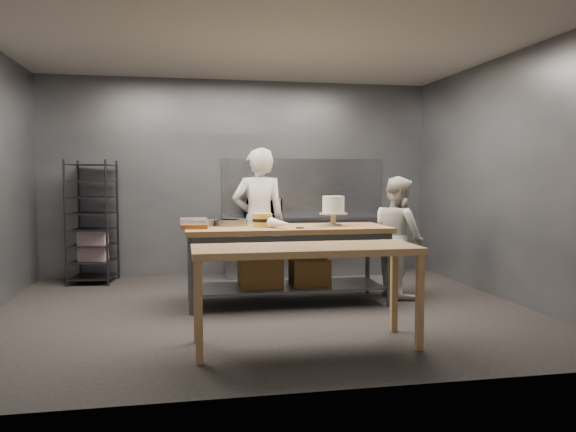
{
  "coord_description": "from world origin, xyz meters",
  "views": [
    {
      "loc": [
        -0.92,
        -6.24,
        1.51
      ],
      "look_at": [
        0.32,
        0.24,
        1.05
      ],
      "focal_mm": 35.0,
      "sensor_mm": 36.0,
      "label": 1
    }
  ],
  "objects_px": {
    "work_table": "(285,256)",
    "frosted_cake_stand": "(333,207)",
    "near_counter": "(306,256)",
    "layer_cake": "(262,220)",
    "speed_rack": "(92,223)",
    "chef_behind": "(259,221)",
    "chef_right": "(398,236)",
    "microwave": "(263,207)"
  },
  "relations": [
    {
      "from": "near_counter",
      "to": "speed_rack",
      "type": "xyz_separation_m",
      "value": [
        -2.32,
        3.53,
        0.04
      ]
    },
    {
      "from": "frosted_cake_stand",
      "to": "near_counter",
      "type": "bearing_deg",
      "value": -112.88
    },
    {
      "from": "work_table",
      "to": "frosted_cake_stand",
      "type": "relative_size",
      "value": 6.67
    },
    {
      "from": "speed_rack",
      "to": "chef_behind",
      "type": "relative_size",
      "value": 0.93
    },
    {
      "from": "chef_right",
      "to": "microwave",
      "type": "xyz_separation_m",
      "value": [
        -1.48,
        1.75,
        0.29
      ]
    },
    {
      "from": "chef_behind",
      "to": "layer_cake",
      "type": "distance_m",
      "value": 0.63
    },
    {
      "from": "chef_right",
      "to": "frosted_cake_stand",
      "type": "height_order",
      "value": "chef_right"
    },
    {
      "from": "chef_right",
      "to": "layer_cake",
      "type": "relative_size",
      "value": 6.47
    },
    {
      "from": "work_table",
      "to": "speed_rack",
      "type": "bearing_deg",
      "value": 143.55
    },
    {
      "from": "microwave",
      "to": "layer_cake",
      "type": "relative_size",
      "value": 2.31
    },
    {
      "from": "near_counter",
      "to": "layer_cake",
      "type": "height_order",
      "value": "layer_cake"
    },
    {
      "from": "chef_right",
      "to": "frosted_cake_stand",
      "type": "xyz_separation_m",
      "value": [
        -0.89,
        -0.14,
        0.39
      ]
    },
    {
      "from": "near_counter",
      "to": "layer_cake",
      "type": "relative_size",
      "value": 8.54
    },
    {
      "from": "speed_rack",
      "to": "chef_behind",
      "type": "xyz_separation_m",
      "value": [
        2.23,
        -1.15,
        0.08
      ]
    },
    {
      "from": "speed_rack",
      "to": "chef_right",
      "type": "distance_m",
      "value": 4.28
    },
    {
      "from": "microwave",
      "to": "work_table",
      "type": "bearing_deg",
      "value": -90.23
    },
    {
      "from": "speed_rack",
      "to": "microwave",
      "type": "relative_size",
      "value": 3.23
    },
    {
      "from": "speed_rack",
      "to": "chef_right",
      "type": "bearing_deg",
      "value": -22.9
    },
    {
      "from": "speed_rack",
      "to": "frosted_cake_stand",
      "type": "height_order",
      "value": "speed_rack"
    },
    {
      "from": "chef_behind",
      "to": "frosted_cake_stand",
      "type": "height_order",
      "value": "chef_behind"
    },
    {
      "from": "work_table",
      "to": "layer_cake",
      "type": "relative_size",
      "value": 10.25
    },
    {
      "from": "layer_cake",
      "to": "chef_right",
      "type": "bearing_deg",
      "value": 3.81
    },
    {
      "from": "near_counter",
      "to": "speed_rack",
      "type": "distance_m",
      "value": 4.23
    },
    {
      "from": "layer_cake",
      "to": "work_table",
      "type": "bearing_deg",
      "value": -6.34
    },
    {
      "from": "work_table",
      "to": "near_counter",
      "type": "relative_size",
      "value": 1.2
    },
    {
      "from": "chef_behind",
      "to": "layer_cake",
      "type": "bearing_deg",
      "value": 84.63
    },
    {
      "from": "work_table",
      "to": "microwave",
      "type": "height_order",
      "value": "microwave"
    },
    {
      "from": "microwave",
      "to": "layer_cake",
      "type": "bearing_deg",
      "value": -98.39
    },
    {
      "from": "near_counter",
      "to": "chef_behind",
      "type": "height_order",
      "value": "chef_behind"
    },
    {
      "from": "chef_behind",
      "to": "frosted_cake_stand",
      "type": "xyz_separation_m",
      "value": [
        0.82,
        -0.65,
        0.21
      ]
    },
    {
      "from": "work_table",
      "to": "frosted_cake_stand",
      "type": "bearing_deg",
      "value": 0.81
    },
    {
      "from": "chef_behind",
      "to": "microwave",
      "type": "height_order",
      "value": "chef_behind"
    },
    {
      "from": "frosted_cake_stand",
      "to": "layer_cake",
      "type": "bearing_deg",
      "value": 178.59
    },
    {
      "from": "chef_right",
      "to": "frosted_cake_stand",
      "type": "relative_size",
      "value": 4.21
    },
    {
      "from": "chef_right",
      "to": "microwave",
      "type": "relative_size",
      "value": 2.8
    },
    {
      "from": "near_counter",
      "to": "microwave",
      "type": "xyz_separation_m",
      "value": [
        0.14,
        3.61,
        0.24
      ]
    },
    {
      "from": "chef_behind",
      "to": "near_counter",
      "type": "bearing_deg",
      "value": 90.96
    },
    {
      "from": "work_table",
      "to": "chef_right",
      "type": "height_order",
      "value": "chef_right"
    },
    {
      "from": "chef_behind",
      "to": "work_table",
      "type": "bearing_deg",
      "value": 107.35
    },
    {
      "from": "speed_rack",
      "to": "microwave",
      "type": "distance_m",
      "value": 2.47
    },
    {
      "from": "microwave",
      "to": "layer_cake",
      "type": "height_order",
      "value": "microwave"
    },
    {
      "from": "near_counter",
      "to": "frosted_cake_stand",
      "type": "height_order",
      "value": "frosted_cake_stand"
    }
  ]
}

